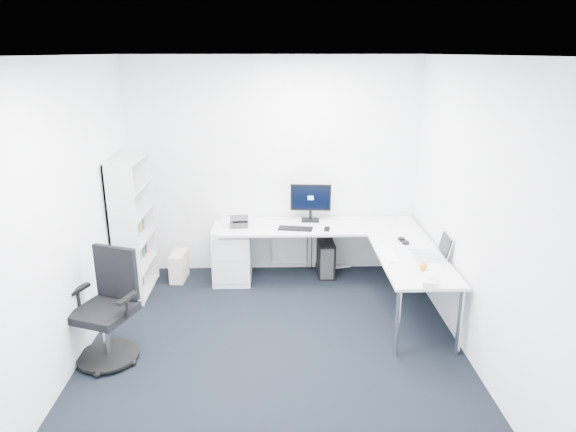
{
  "coord_description": "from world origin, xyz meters",
  "views": [
    {
      "loc": [
        0.01,
        -4.18,
        2.73
      ],
      "look_at": [
        0.15,
        1.05,
        1.05
      ],
      "focal_mm": 32.0,
      "sensor_mm": 36.0,
      "label": 1
    }
  ],
  "objects_px": {
    "l_desk": "(321,263)",
    "bookshelf": "(133,227)",
    "task_chair": "(103,310)",
    "laptop": "(425,245)",
    "monitor": "(311,202)"
  },
  "relations": [
    {
      "from": "monitor",
      "to": "laptop",
      "type": "distance_m",
      "value": 1.63
    },
    {
      "from": "task_chair",
      "to": "bookshelf",
      "type": "bearing_deg",
      "value": 114.31
    },
    {
      "from": "l_desk",
      "to": "laptop",
      "type": "relative_size",
      "value": 6.97
    },
    {
      "from": "l_desk",
      "to": "laptop",
      "type": "xyz_separation_m",
      "value": [
        1.0,
        -0.68,
        0.48
      ]
    },
    {
      "from": "l_desk",
      "to": "monitor",
      "type": "height_order",
      "value": "monitor"
    },
    {
      "from": "bookshelf",
      "to": "laptop",
      "type": "height_order",
      "value": "bookshelf"
    },
    {
      "from": "bookshelf",
      "to": "task_chair",
      "type": "relative_size",
      "value": 1.55
    },
    {
      "from": "task_chair",
      "to": "monitor",
      "type": "height_order",
      "value": "monitor"
    },
    {
      "from": "task_chair",
      "to": "laptop",
      "type": "height_order",
      "value": "task_chair"
    },
    {
      "from": "bookshelf",
      "to": "task_chair",
      "type": "distance_m",
      "value": 1.49
    },
    {
      "from": "bookshelf",
      "to": "monitor",
      "type": "distance_m",
      "value": 2.13
    },
    {
      "from": "l_desk",
      "to": "monitor",
      "type": "bearing_deg",
      "value": 100.74
    },
    {
      "from": "laptop",
      "to": "l_desk",
      "type": "bearing_deg",
      "value": 148.05
    },
    {
      "from": "l_desk",
      "to": "bookshelf",
      "type": "relative_size",
      "value": 1.5
    },
    {
      "from": "task_chair",
      "to": "monitor",
      "type": "xyz_separation_m",
      "value": [
        2.0,
        1.92,
        0.43
      ]
    }
  ]
}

